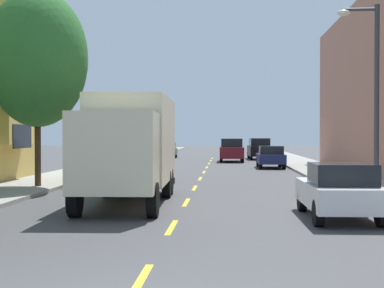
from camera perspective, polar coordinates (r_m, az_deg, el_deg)
The scene contains 13 objects.
ground_plane at distance 36.50m, azimuth 1.41°, elevation -2.58°, with size 160.00×160.00×0.00m, color #424244.
sidewalk_left at distance 35.49m, azimuth -10.25°, elevation -2.58°, with size 3.20×120.00×0.14m, color #99968E.
sidewalk_right at distance 34.96m, azimuth 13.01°, elevation -2.64°, with size 3.20×120.00×0.14m, color #99968E.
lane_centerline_dashes at distance 31.02m, azimuth 1.05°, elevation -3.19°, with size 0.14×47.20×0.01m.
street_tree_second at distance 23.93m, azimuth -15.52°, elevation 8.44°, with size 4.11×4.11×8.07m.
street_lamp at distance 18.71m, azimuth 17.87°, elevation 5.64°, with size 1.35×0.28×6.24m.
delivery_box_truck at distance 18.48m, azimuth -6.23°, elevation 0.09°, with size 2.60×8.02×3.50m.
parked_hatchback_navy at distance 37.90m, azimuth 8.04°, elevation -1.31°, with size 1.74×4.00×1.50m.
parked_suv_black at distance 51.37m, azimuth 6.90°, elevation -0.46°, with size 2.08×4.85×1.93m.
parked_sedan_orange at distance 25.69m, azimuth -9.14°, elevation -2.40°, with size 1.86×4.52×1.43m.
parked_hatchback_white at distance 15.37m, azimuth 14.79°, elevation -4.63°, with size 1.78×4.02×1.50m.
parked_hatchback_forest at distance 53.43m, azimuth -2.57°, elevation -0.65°, with size 1.80×4.03×1.50m.
moving_burgundy_sedan at distance 46.58m, azimuth 4.07°, elevation -0.60°, with size 1.95×4.80×1.93m.
Camera 1 is at (1.30, -6.41, 2.24)m, focal length 52.19 mm.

